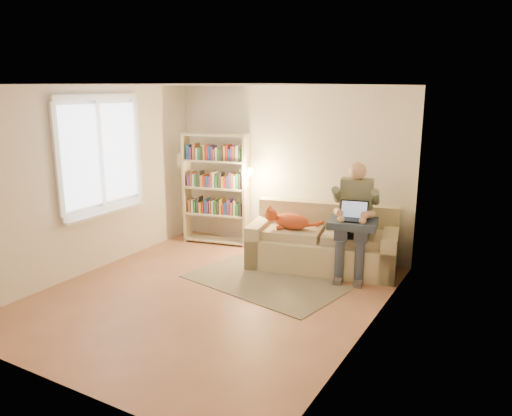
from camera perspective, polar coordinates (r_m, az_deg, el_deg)
The scene contains 14 objects.
floor at distance 6.44m, azimuth -5.31°, elevation -9.97°, with size 4.50×4.50×0.00m, color #976145.
ceiling at distance 5.90m, azimuth -5.88°, elevation 13.82°, with size 4.00×4.50×0.02m, color white.
wall_left at distance 7.36m, azimuth -18.47°, elevation 2.97°, with size 0.02×4.50×2.60m, color silver.
wall_right at distance 5.18m, azimuth 12.84°, elevation -0.96°, with size 0.02×4.50×2.60m, color silver.
wall_back at distance 7.95m, azimuth 3.78°, elevation 4.41°, with size 4.00×0.02×2.60m, color silver.
wall_front at distance 4.46m, azimuth -22.44°, elevation -4.07°, with size 4.00×0.02×2.60m, color silver.
window at distance 7.44m, azimuth -17.10°, elevation 3.77°, with size 0.12×1.52×1.69m.
sofa at distance 7.38m, azimuth 7.67°, elevation -4.21°, with size 2.25×1.36×0.89m.
person at distance 7.02m, azimuth 11.20°, elevation -0.61°, with size 0.57×0.77×1.57m.
cat at distance 7.25m, azimuth 3.58°, elevation -1.40°, with size 0.76×0.39×0.29m.
blanket at distance 6.89m, azimuth 11.38°, elevation -1.76°, with size 0.65×0.53×0.10m, color #263344.
laptop at distance 6.87m, azimuth 11.44°, elevation -0.84°, with size 0.43×0.36×0.33m.
bookshelf at distance 8.28m, azimuth -4.60°, elevation 2.82°, with size 1.26×0.50×1.85m.
rug at distance 6.83m, azimuth 0.99°, elevation -8.43°, with size 2.08×1.23×0.01m, color #7D725A.
Camera 1 is at (3.41, -4.82, 2.58)m, focal length 35.00 mm.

